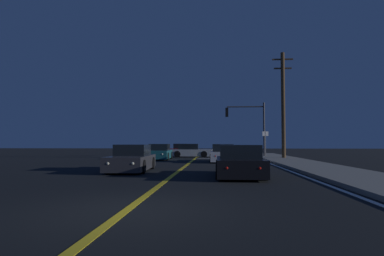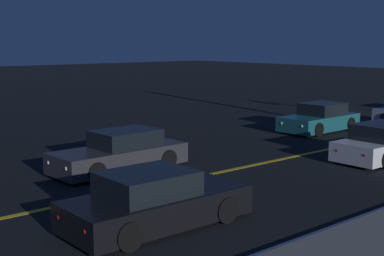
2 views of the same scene
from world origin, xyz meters
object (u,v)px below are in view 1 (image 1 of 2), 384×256
Objects in this scene: car_parked_curb_teal at (159,153)px; utility_pole_right at (283,104)px; car_side_waiting_white at (223,154)px; traffic_signal_near_right at (249,121)px; car_following_oncoming_charcoal at (132,159)px; street_sign_corner at (265,140)px; car_far_approaching_black at (239,163)px; car_distant_tail_red at (181,150)px; car_lead_oncoming_silver at (191,151)px.

utility_pole_right is at bearing -177.38° from car_parked_curb_teal.
car_side_waiting_white is (5.43, -3.40, 0.00)m from car_parked_curb_teal.
car_side_waiting_white is 9.03m from traffic_signal_near_right.
street_sign_corner reaches higher than car_following_oncoming_charcoal.
car_side_waiting_white is 1.01× the size of car_far_approaching_black.
utility_pole_right is 3.61m from street_sign_corner.
car_parked_curb_teal is 6.41m from car_side_waiting_white.
utility_pole_right is at bearing 137.94° from car_distant_tail_red.
car_far_approaching_black is 19.18m from traffic_signal_near_right.
utility_pole_right reaches higher than car_following_oncoming_charcoal.
traffic_signal_near_right reaches higher than street_sign_corner.
car_distant_tail_red is 0.49× the size of utility_pole_right.
car_parked_curb_teal and car_lead_oncoming_silver have the same top height.
traffic_signal_near_right is (5.89, -0.29, 3.05)m from car_lead_oncoming_silver.
car_lead_oncoming_silver is 10.31m from utility_pole_right.
car_following_oncoming_charcoal is at bearing -122.89° from street_sign_corner.
car_lead_oncoming_silver is 19.40m from car_far_approaching_black.
car_far_approaching_black is at bearing -102.33° from street_sign_corner.
street_sign_corner is at bearing 78.02° from car_far_approaching_black.
car_side_waiting_white is (3.06, -8.30, 0.00)m from car_lead_oncoming_silver.
street_sign_corner reaches higher than car_distant_tail_red.
car_parked_curb_teal is at bearing -89.23° from car_following_oncoming_charcoal.
utility_pole_right reaches higher than car_parked_curb_teal.
car_following_oncoming_charcoal is 1.87× the size of street_sign_corner.
car_following_oncoming_charcoal is at bearing -5.35° from car_lead_oncoming_silver.
utility_pole_right reaches higher than street_sign_corner.
traffic_signal_near_right is (2.37, 18.79, 3.05)m from car_far_approaching_black.
car_distant_tail_red is at bearing 133.99° from street_sign_corner.
car_lead_oncoming_silver is at bearing -98.28° from car_following_oncoming_charcoal.
car_lead_oncoming_silver is 6.64m from traffic_signal_near_right.
car_lead_oncoming_silver is at bearing 100.80° from car_far_approaching_black.
car_parked_curb_teal is 11.62m from utility_pole_right.
traffic_signal_near_right reaches higher than car_side_waiting_white.
car_far_approaching_black is 0.83× the size of traffic_signal_near_right.
traffic_signal_near_right is (2.83, 8.01, 3.05)m from car_side_waiting_white.
car_side_waiting_white is 0.83× the size of traffic_signal_near_right.
utility_pole_right is (10.03, -10.00, 4.26)m from car_distant_tail_red.
street_sign_corner is at bearing 53.36° from car_side_waiting_white.
car_lead_oncoming_silver is at bearing -117.14° from car_parked_curb_teal.
car_distant_tail_red and car_side_waiting_white have the same top height.
traffic_signal_near_right reaches higher than car_parked_curb_teal.
car_parked_curb_teal and car_side_waiting_white have the same top height.
car_side_waiting_white is 8.00m from utility_pole_right.
traffic_signal_near_right is 4.77m from utility_pole_right.
car_lead_oncoming_silver is at bearing 108.27° from car_distant_tail_red.
utility_pole_right is (8.42, -4.15, 4.26)m from car_lead_oncoming_silver.
car_parked_curb_teal is 11.74m from car_following_oncoming_charcoal.
car_far_approaching_black is (5.26, -2.46, 0.00)m from car_following_oncoming_charcoal.
car_far_approaching_black is 16.28m from utility_pole_right.
utility_pole_right is at bearing 72.20° from car_far_approaching_black.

